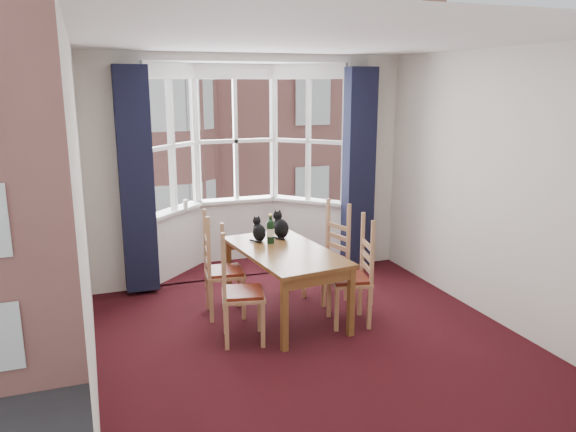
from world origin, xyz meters
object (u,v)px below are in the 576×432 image
cat_left (259,231)px  candle_tall (185,204)px  chair_left_near (234,295)px  chair_right_far (332,258)px  dining_table (285,257)px  chair_right_near (358,280)px  chair_left_far (216,273)px  wine_bottle (271,231)px  cat_right (281,227)px

cat_left → candle_tall: bearing=113.5°
chair_left_near → chair_right_far: same height
dining_table → cat_left: 0.49m
chair_right_near → cat_left: cat_left is taller
chair_left_near → chair_right_far: size_ratio=1.00×
chair_left_far → wine_bottle: wine_bottle is taller
chair_right_far → cat_right: (-0.57, 0.14, 0.39)m
chair_left_near → cat_right: bearing=48.0°
chair_right_near → cat_right: 1.10m
chair_right_near → cat_right: bearing=121.3°
chair_left_far → cat_left: cat_left is taller
cat_right → candle_tall: cat_right is taller
chair_right_near → wine_bottle: wine_bottle is taller
dining_table → wine_bottle: wine_bottle is taller
dining_table → chair_right_far: (0.69, 0.33, -0.19)m
dining_table → chair_left_near: bearing=-148.9°
chair_left_near → wine_bottle: (0.60, 0.69, 0.41)m
chair_left_far → chair_right_far: bearing=2.5°
chair_left_far → wine_bottle: 0.74m
chair_left_near → cat_right: (0.78, 0.87, 0.39)m
cat_right → cat_left: bearing=-172.3°
chair_left_near → cat_left: bearing=58.4°
chair_right_near → dining_table: bearing=147.8°
cat_right → chair_left_near: bearing=-132.0°
chair_right_far → cat_right: 0.71m
dining_table → cat_right: cat_right is taller
dining_table → chair_right_far: 0.79m
chair_left_far → wine_bottle: (0.62, 0.02, 0.41)m
dining_table → chair_right_near: size_ratio=1.78×
chair_left_near → chair_right_near: 1.32m
chair_right_near → cat_right: size_ratio=2.88×
chair_right_near → cat_left: 1.23m
chair_right_near → cat_right: cat_right is taller
cat_left → chair_left_near: bearing=-121.6°
cat_right → candle_tall: bearing=123.2°
cat_left → candle_tall: cat_left is taller
chair_left_far → wine_bottle: size_ratio=2.85×
dining_table → wine_bottle: 0.37m
chair_right_near → chair_right_far: size_ratio=1.00×
candle_tall → chair_left_far: bearing=-88.0°
wine_bottle → cat_left: bearing=121.6°
chair_left_far → cat_left: 0.67m
cat_left → dining_table: bearing=-70.9°
chair_left_far → cat_left: size_ratio=3.30×
wine_bottle → chair_right_near: bearing=-44.4°
dining_table → chair_left_far: (-0.68, 0.27, -0.19)m
chair_left_far → chair_left_near: bearing=-88.5°
chair_left_near → chair_right_far: (1.36, 0.73, 0.00)m
chair_left_far → cat_right: (0.80, 0.20, 0.39)m
chair_left_near → wine_bottle: bearing=48.8°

